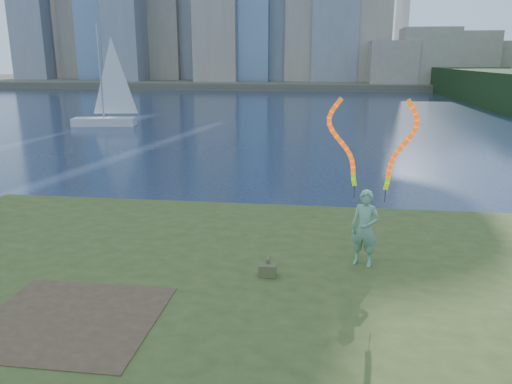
# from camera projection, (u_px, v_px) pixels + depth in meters

# --- Properties ---
(ground) EXTENTS (320.00, 320.00, 0.00)m
(ground) POSITION_uv_depth(u_px,v_px,m) (222.00, 290.00, 12.21)
(ground) COLOR #18243C
(ground) RESTS_ON ground
(grassy_knoll) EXTENTS (20.00, 18.00, 0.80)m
(grassy_knoll) POSITION_uv_depth(u_px,v_px,m) (198.00, 325.00, 9.93)
(grassy_knoll) COLOR #374619
(grassy_knoll) RESTS_ON ground
(dirt_patch) EXTENTS (3.20, 3.00, 0.02)m
(dirt_patch) POSITION_uv_depth(u_px,v_px,m) (70.00, 319.00, 9.22)
(dirt_patch) COLOR #47331E
(dirt_patch) RESTS_ON grassy_knoll
(far_shore) EXTENTS (320.00, 40.00, 1.20)m
(far_shore) POSITION_uv_depth(u_px,v_px,m) (313.00, 82.00, 102.98)
(far_shore) COLOR #484335
(far_shore) RESTS_ON ground
(woman_with_ribbons) EXTENTS (1.98, 0.81, 4.16)m
(woman_with_ribbons) POSITION_uv_depth(u_px,v_px,m) (367.00, 207.00, 11.36)
(woman_with_ribbons) COLOR #1E6939
(woman_with_ribbons) RESTS_ON grassy_knoll
(canvas_bag) EXTENTS (0.39, 0.44, 0.36)m
(canvas_bag) POSITION_uv_depth(u_px,v_px,m) (268.00, 269.00, 11.06)
(canvas_bag) COLOR brown
(canvas_bag) RESTS_ON grassy_knoll
(sailboat) EXTENTS (5.47, 2.44, 8.21)m
(sailboat) POSITION_uv_depth(u_px,v_px,m) (107.00, 109.00, 41.38)
(sailboat) COLOR beige
(sailboat) RESTS_ON ground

